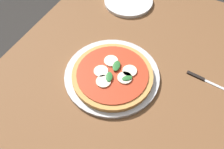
% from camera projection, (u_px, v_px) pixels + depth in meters
% --- Properties ---
extents(dining_table, '(1.19, 0.81, 0.77)m').
position_uv_depth(dining_table, '(112.00, 97.00, 0.96)').
color(dining_table, brown).
rests_on(dining_table, ground_plane).
extents(serving_tray, '(0.33, 0.33, 0.01)m').
position_uv_depth(serving_tray, '(112.00, 75.00, 0.86)').
color(serving_tray, silver).
rests_on(serving_tray, dining_table).
extents(pizza, '(0.27, 0.27, 0.03)m').
position_uv_depth(pizza, '(114.00, 75.00, 0.84)').
color(pizza, tan).
rests_on(pizza, serving_tray).
extents(plate_white, '(0.21, 0.21, 0.01)m').
position_uv_depth(plate_white, '(128.00, 1.00, 1.09)').
color(plate_white, white).
rests_on(plate_white, dining_table).
extents(knife, '(0.02, 0.17, 0.01)m').
position_uv_depth(knife, '(204.00, 80.00, 0.85)').
color(knife, black).
rests_on(knife, dining_table).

